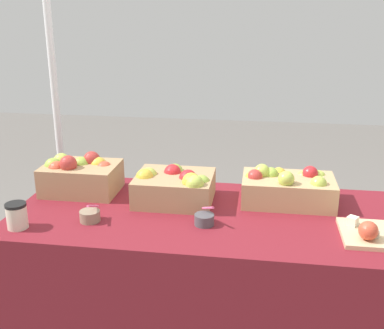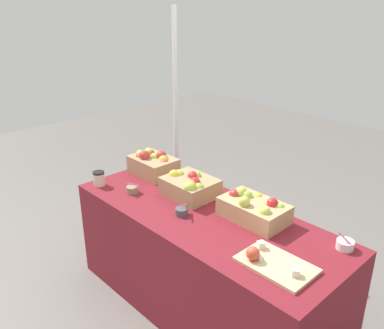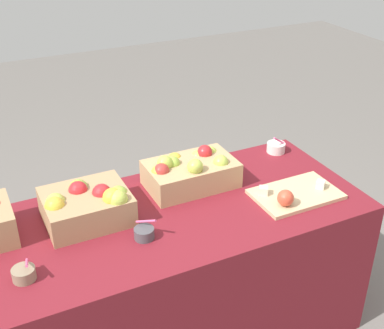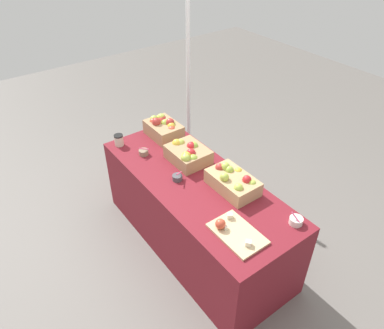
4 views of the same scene
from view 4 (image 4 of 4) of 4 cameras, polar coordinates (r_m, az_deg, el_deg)
The scene contains 11 objects.
ground_plane at distance 3.51m, azimuth 0.54°, elevation -11.91°, with size 10.00×10.00×0.00m, color slate.
table at distance 3.24m, azimuth 0.58°, elevation -7.55°, with size 1.90×0.76×0.74m, color maroon.
apple_crate_left at distance 3.52m, azimuth -4.46°, elevation 5.78°, with size 0.35×0.26×0.20m.
apple_crate_middle at distance 3.16m, azimuth -0.64°, elevation 1.72°, with size 0.35×0.29×0.17m.
apple_crate_right at distance 2.89m, azimuth 6.41°, elevation -2.57°, with size 0.42×0.25×0.18m.
cutting_board_front at distance 2.56m, azimuth 6.62°, elevation -10.38°, with size 0.39×0.25×0.09m.
sample_bowl_near at distance 2.98m, azimuth -2.30°, elevation -2.03°, with size 0.09×0.10×0.10m.
sample_bowl_mid at distance 2.71m, azimuth 15.95°, elevation -8.45°, with size 0.10×0.10×0.10m.
sample_bowl_far at distance 3.30m, azimuth -7.57°, elevation 1.92°, with size 0.09×0.09×0.09m.
coffee_cup at distance 3.45m, azimuth -11.36°, elevation 3.76°, with size 0.08×0.08×0.11m.
tent_pole at distance 3.97m, azimuth -0.57°, elevation 12.16°, with size 0.04×0.04×1.97m, color white.
Camera 4 is at (1.86, -1.40, 2.62)m, focal length 34.11 mm.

